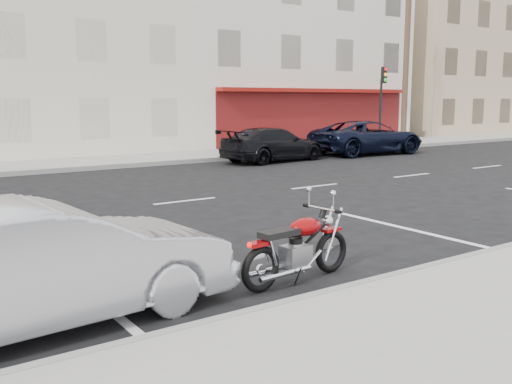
{
  "coord_description": "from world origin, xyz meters",
  "views": [
    {
      "loc": [
        -8.15,
        -11.77,
        2.36
      ],
      "look_at": [
        -2.68,
        -3.89,
        0.8
      ],
      "focal_mm": 40.0,
      "sensor_mm": 36.0,
      "label": 1
    }
  ],
  "objects_px": {
    "traffic_light": "(382,95)",
    "fire_hydrant": "(357,137)",
    "sedan_silver": "(45,264)",
    "suv_far": "(367,137)",
    "motorcycle": "(332,242)",
    "car_far": "(273,144)",
    "utility_pole": "(407,53)"
  },
  "relations": [
    {
      "from": "traffic_light",
      "to": "fire_hydrant",
      "type": "bearing_deg",
      "value": 173.64
    },
    {
      "from": "sedan_silver",
      "to": "suv_far",
      "type": "relative_size",
      "value": 0.77
    },
    {
      "from": "fire_hydrant",
      "to": "sedan_silver",
      "type": "distance_m",
      "value": 23.53
    },
    {
      "from": "motorcycle",
      "to": "suv_far",
      "type": "relative_size",
      "value": 0.36
    },
    {
      "from": "car_far",
      "to": "suv_far",
      "type": "bearing_deg",
      "value": -96.82
    },
    {
      "from": "motorcycle",
      "to": "car_far",
      "type": "bearing_deg",
      "value": 51.22
    },
    {
      "from": "fire_hydrant",
      "to": "car_far",
      "type": "relative_size",
      "value": 0.16
    },
    {
      "from": "motorcycle",
      "to": "traffic_light",
      "type": "bearing_deg",
      "value": 35.77
    },
    {
      "from": "traffic_light",
      "to": "sedan_silver",
      "type": "xyz_separation_m",
      "value": [
        -20.18,
        -14.14,
        -1.89
      ]
    },
    {
      "from": "sedan_silver",
      "to": "suv_far",
      "type": "bearing_deg",
      "value": -58.99
    },
    {
      "from": "utility_pole",
      "to": "motorcycle",
      "type": "distance_m",
      "value": 23.98
    },
    {
      "from": "motorcycle",
      "to": "sedan_silver",
      "type": "distance_m",
      "value": 3.76
    },
    {
      "from": "utility_pole",
      "to": "suv_far",
      "type": "relative_size",
      "value": 1.72
    },
    {
      "from": "suv_far",
      "to": "car_far",
      "type": "distance_m",
      "value": 5.12
    },
    {
      "from": "motorcycle",
      "to": "sedan_silver",
      "type": "relative_size",
      "value": 0.46
    },
    {
      "from": "car_far",
      "to": "fire_hydrant",
      "type": "bearing_deg",
      "value": -76.46
    },
    {
      "from": "motorcycle",
      "to": "car_far",
      "type": "distance_m",
      "value": 14.24
    },
    {
      "from": "suv_far",
      "to": "car_far",
      "type": "xyz_separation_m",
      "value": [
        -5.12,
        -0.04,
        -0.08
      ]
    },
    {
      "from": "suv_far",
      "to": "fire_hydrant",
      "type": "bearing_deg",
      "value": -34.03
    },
    {
      "from": "motorcycle",
      "to": "suv_far",
      "type": "xyz_separation_m",
      "value": [
        12.92,
        11.95,
        0.3
      ]
    },
    {
      "from": "utility_pole",
      "to": "sedan_silver",
      "type": "height_order",
      "value": "utility_pole"
    },
    {
      "from": "fire_hydrant",
      "to": "suv_far",
      "type": "bearing_deg",
      "value": -127.1
    },
    {
      "from": "suv_far",
      "to": "motorcycle",
      "type": "bearing_deg",
      "value": 135.82
    },
    {
      "from": "traffic_light",
      "to": "fire_hydrant",
      "type": "distance_m",
      "value": 2.53
    },
    {
      "from": "traffic_light",
      "to": "utility_pole",
      "type": "bearing_deg",
      "value": 7.61
    },
    {
      "from": "traffic_light",
      "to": "car_far",
      "type": "height_order",
      "value": "traffic_light"
    },
    {
      "from": "motorcycle",
      "to": "sedan_silver",
      "type": "xyz_separation_m",
      "value": [
        -3.74,
        0.31,
        0.24
      ]
    },
    {
      "from": "sedan_silver",
      "to": "traffic_light",
      "type": "bearing_deg",
      "value": -58.9
    },
    {
      "from": "traffic_light",
      "to": "fire_hydrant",
      "type": "height_order",
      "value": "traffic_light"
    },
    {
      "from": "motorcycle",
      "to": "suv_far",
      "type": "distance_m",
      "value": 17.6
    },
    {
      "from": "utility_pole",
      "to": "traffic_light",
      "type": "distance_m",
      "value": 2.97
    },
    {
      "from": "fire_hydrant",
      "to": "suv_far",
      "type": "height_order",
      "value": "suv_far"
    }
  ]
}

